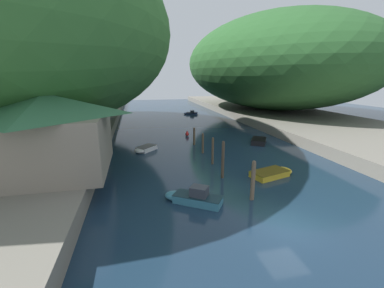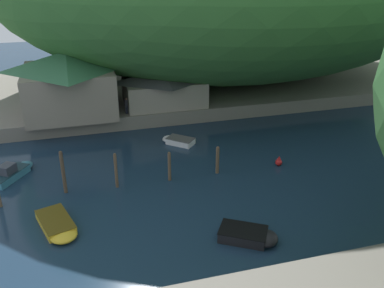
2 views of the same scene
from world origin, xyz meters
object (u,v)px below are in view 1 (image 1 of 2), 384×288
Objects in this scene: boat_white_cruiser at (274,173)px; person_on_quay at (91,142)px; boat_red_skiff at (191,113)px; boat_far_right_bank at (144,149)px; channel_buoy_near at (187,134)px; boathouse_shed at (78,126)px; boat_far_upstream at (192,197)px; waterfront_building at (48,132)px; person_by_boathouse at (97,135)px; boat_small_dinghy at (259,140)px.

person_on_quay is (-16.97, 6.94, 2.15)m from boat_white_cruiser.
boat_red_skiff reaches higher than boat_far_right_bank.
channel_buoy_near is (-4.59, 18.16, 0.06)m from boat_white_cruiser.
channel_buoy_near is 16.84m from person_on_quay.
boat_far_upstream is at bearing -55.05° from boathouse_shed.
boat_red_skiff is at bearing 76.57° from channel_buoy_near.
boat_far_upstream is at bearing -84.55° from boat_white_cruiser.
boat_red_skiff is 1.17× the size of boat_far_right_bank.
waterfront_building reaches higher than person_by_boathouse.
boat_white_cruiser is 1.14× the size of boat_small_dinghy.
boathouse_shed is 2.38× the size of boat_red_skiff.
boat_red_skiff is 2.27× the size of person_by_boathouse.
waterfront_building is at bearing 92.93° from boat_far_right_bank.
waterfront_building is 9.50m from person_by_boathouse.
boat_small_dinghy is (23.40, 0.43, -3.07)m from boathouse_shed.
boat_red_skiff is 36.16m from person_by_boathouse.
boat_far_upstream is 2.59× the size of person_on_quay.
boat_red_skiff reaches higher than channel_buoy_near.
boat_white_cruiser is 41.82m from boat_red_skiff.
boat_far_right_bank is 3.68× the size of channel_buoy_near.
person_by_boathouse reaches higher than channel_buoy_near.
boat_far_upstream is at bearing -100.44° from channel_buoy_near.
waterfront_building is 2.17× the size of boat_far_upstream.
channel_buoy_near is (14.61, 16.64, -4.38)m from waterfront_building.
boat_far_right_bank is (7.73, 9.34, -4.43)m from waterfront_building.
boat_red_skiff is 30.24m from boat_small_dinghy.
boat_small_dinghy is 21.36m from person_by_boathouse.
boathouse_shed is 1.96× the size of boat_white_cruiser.
boathouse_shed reaches higher than channel_buoy_near.
channel_buoy_near is 0.53× the size of person_on_quay.
person_by_boathouse is (0.17, 3.49, 0.00)m from person_on_quay.
boathouse_shed reaches higher than boat_far_right_bank.
boat_small_dinghy is at bearing -157.24° from boat_red_skiff.
boat_far_upstream is (-13.01, -15.30, 0.07)m from boat_small_dinghy.
boat_far_right_bank is 10.02m from channel_buoy_near.
waterfront_building reaches higher than boat_far_upstream.
person_on_quay is at bearing -137.81° from channel_buoy_near.
boathouse_shed is (0.21, 9.80, -1.30)m from waterfront_building.
boathouse_shed is 5.40× the size of person_by_boathouse.
boathouse_shed is at bearing -137.84° from boat_white_cruiser.
boat_far_upstream is 22.08m from channel_buoy_near.
waterfront_building is at bearing -91.25° from boathouse_shed.
waterfront_building is 2.32× the size of boat_small_dinghy.
boat_far_right_bank is (-12.53, -30.94, -0.02)m from boat_red_skiff.
boat_far_right_bank is 5.76m from person_by_boathouse.
boat_white_cruiser is 2.75× the size of person_by_boathouse.
person_by_boathouse is (-8.21, 13.99, 2.01)m from boat_far_upstream.
boat_red_skiff is (20.26, 40.28, -4.42)m from waterfront_building.
boat_white_cruiser is at bearing -4.54° from waterfront_building.
channel_buoy_near is 0.53× the size of person_by_boathouse.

